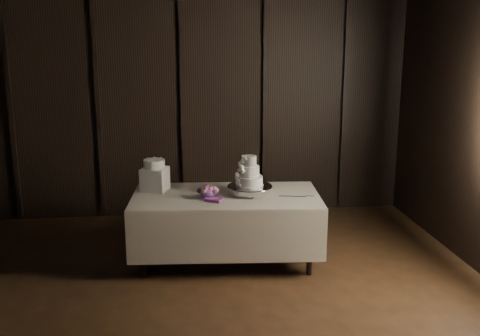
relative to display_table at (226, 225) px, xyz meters
name	(u,v)px	position (x,y,z in m)	size (l,w,h in m)	color
room	(191,166)	(-0.41, -1.75, 1.08)	(6.08, 7.08, 3.08)	black
display_table	(226,225)	(0.00, 0.00, 0.00)	(2.06, 1.19, 0.76)	beige
cake_stand	(250,190)	(0.26, 0.00, 0.39)	(0.48, 0.48, 0.09)	silver
wedding_cake	(248,174)	(0.23, -0.01, 0.56)	(0.32, 0.27, 0.33)	white
bouquet	(208,192)	(-0.20, -0.10, 0.40)	(0.28, 0.38, 0.18)	#B95365
box_pedestal	(155,179)	(-0.76, 0.27, 0.47)	(0.26, 0.26, 0.25)	white
small_cake	(154,164)	(-0.76, 0.27, 0.64)	(0.23, 0.23, 0.09)	white
cake_knife	(292,196)	(0.69, -0.16, 0.35)	(0.37, 0.02, 0.01)	silver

